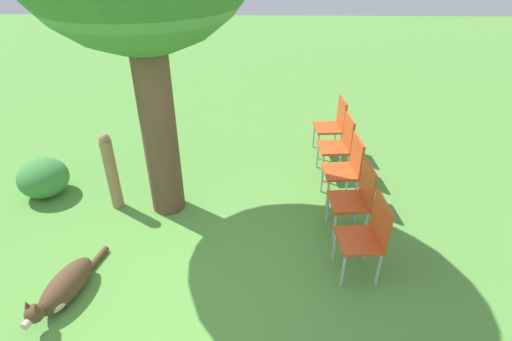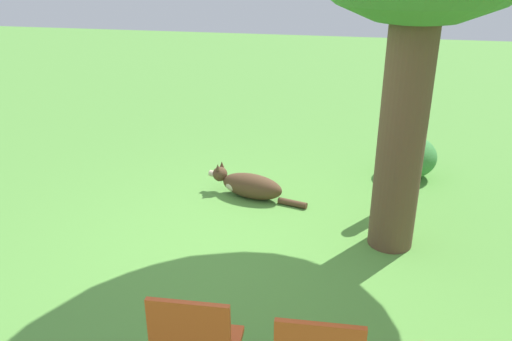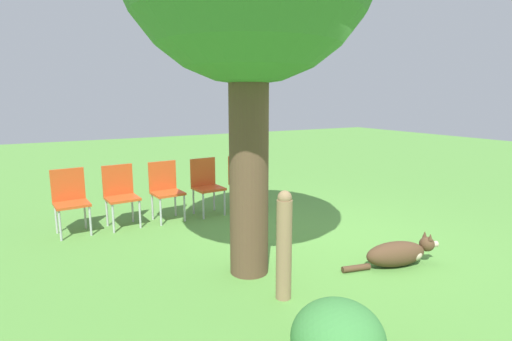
{
  "view_description": "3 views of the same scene",
  "coord_description": "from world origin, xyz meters",
  "px_view_note": "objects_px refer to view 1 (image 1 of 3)",
  "views": [
    {
      "loc": [
        0.93,
        -3.15,
        3.13
      ],
      "look_at": [
        0.84,
        0.95,
        0.66
      ],
      "focal_mm": 28.0,
      "sensor_mm": 36.0,
      "label": 1
    },
    {
      "loc": [
        4.03,
        0.79,
        2.49
      ],
      "look_at": [
        -1.1,
        -0.39,
        0.3
      ],
      "focal_mm": 35.0,
      "sensor_mm": 36.0,
      "label": 2
    },
    {
      "loc": [
        -3.95,
        3.06,
        1.9
      ],
      "look_at": [
        -0.39,
        1.06,
        1.14
      ],
      "focal_mm": 28.0,
      "sensor_mm": 36.0,
      "label": 3
    }
  ],
  "objects_px": {
    "dog": "(63,289)",
    "red_chair_4": "(334,123)",
    "fence_post": "(111,171)",
    "red_chair_1": "(356,195)",
    "red_chair_2": "(347,166)",
    "red_chair_0": "(368,234)",
    "red_chair_3": "(340,142)"
  },
  "relations": [
    {
      "from": "fence_post",
      "to": "red_chair_0",
      "type": "height_order",
      "value": "fence_post"
    },
    {
      "from": "red_chair_1",
      "to": "fence_post",
      "type": "bearing_deg",
      "value": -12.88
    },
    {
      "from": "fence_post",
      "to": "red_chair_3",
      "type": "bearing_deg",
      "value": 16.71
    },
    {
      "from": "red_chair_3",
      "to": "red_chair_4",
      "type": "bearing_deg",
      "value": -95.38
    },
    {
      "from": "red_chair_3",
      "to": "red_chair_4",
      "type": "distance_m",
      "value": 0.67
    },
    {
      "from": "dog",
      "to": "fence_post",
      "type": "distance_m",
      "value": 1.61
    },
    {
      "from": "red_chair_1",
      "to": "red_chair_4",
      "type": "relative_size",
      "value": 1.0
    },
    {
      "from": "dog",
      "to": "fence_post",
      "type": "bearing_deg",
      "value": -167.78
    },
    {
      "from": "red_chair_0",
      "to": "red_chair_2",
      "type": "height_order",
      "value": "same"
    },
    {
      "from": "red_chair_1",
      "to": "red_chair_2",
      "type": "relative_size",
      "value": 1.0
    },
    {
      "from": "red_chair_0",
      "to": "red_chair_2",
      "type": "xyz_separation_m",
      "value": [
        0.02,
        1.35,
        0.0
      ]
    },
    {
      "from": "dog",
      "to": "red_chair_4",
      "type": "height_order",
      "value": "red_chair_4"
    },
    {
      "from": "red_chair_0",
      "to": "red_chair_4",
      "type": "distance_m",
      "value": 2.7
    },
    {
      "from": "dog",
      "to": "red_chair_2",
      "type": "distance_m",
      "value": 3.53
    },
    {
      "from": "fence_post",
      "to": "red_chair_3",
      "type": "height_order",
      "value": "fence_post"
    },
    {
      "from": "red_chair_3",
      "to": "red_chair_4",
      "type": "height_order",
      "value": "same"
    },
    {
      "from": "red_chair_0",
      "to": "red_chair_3",
      "type": "xyz_separation_m",
      "value": [
        0.03,
        2.02,
        0.0
      ]
    },
    {
      "from": "red_chair_1",
      "to": "red_chair_4",
      "type": "xyz_separation_m",
      "value": [
        0.03,
        2.02,
        0.0
      ]
    },
    {
      "from": "dog",
      "to": "red_chair_2",
      "type": "bearing_deg",
      "value": 133.61
    },
    {
      "from": "fence_post",
      "to": "red_chair_4",
      "type": "height_order",
      "value": "fence_post"
    },
    {
      "from": "dog",
      "to": "red_chair_4",
      "type": "distance_m",
      "value": 4.39
    },
    {
      "from": "red_chair_2",
      "to": "red_chair_4",
      "type": "distance_m",
      "value": 1.35
    },
    {
      "from": "red_chair_2",
      "to": "dog",
      "type": "bearing_deg",
      "value": 26.29
    },
    {
      "from": "dog",
      "to": "red_chair_1",
      "type": "relative_size",
      "value": 1.33
    },
    {
      "from": "red_chair_4",
      "to": "red_chair_3",
      "type": "bearing_deg",
      "value": 84.62
    },
    {
      "from": "red_chair_0",
      "to": "red_chair_1",
      "type": "bearing_deg",
      "value": -95.38
    },
    {
      "from": "red_chair_1",
      "to": "red_chair_3",
      "type": "relative_size",
      "value": 1.0
    },
    {
      "from": "red_chair_1",
      "to": "red_chair_3",
      "type": "distance_m",
      "value": 1.35
    },
    {
      "from": "dog",
      "to": "fence_post",
      "type": "relative_size",
      "value": 1.14
    },
    {
      "from": "red_chair_0",
      "to": "red_chair_3",
      "type": "bearing_deg",
      "value": -95.38
    },
    {
      "from": "red_chair_1",
      "to": "red_chair_2",
      "type": "bearing_deg",
      "value": -95.38
    },
    {
      "from": "fence_post",
      "to": "red_chair_4",
      "type": "xyz_separation_m",
      "value": [
        3.02,
        1.58,
        -0.01
      ]
    }
  ]
}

